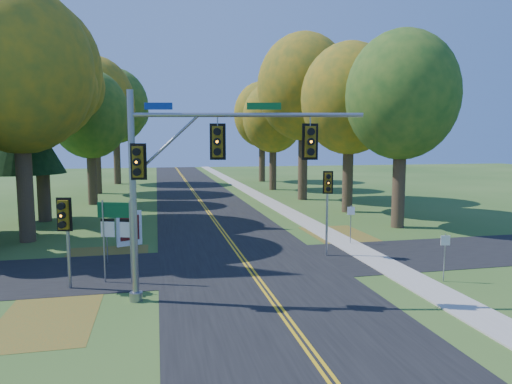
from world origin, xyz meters
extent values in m
plane|color=#2A4F1C|center=(0.00, 0.00, 0.00)|extent=(160.00, 160.00, 0.00)
cube|color=black|center=(0.00, 0.00, 0.01)|extent=(8.00, 160.00, 0.02)
cube|color=black|center=(0.00, 2.00, 0.01)|extent=(60.00, 6.00, 0.02)
cube|color=gold|center=(-0.10, 0.00, 0.03)|extent=(0.10, 160.00, 0.01)
cube|color=gold|center=(0.10, 0.00, 0.03)|extent=(0.10, 160.00, 0.01)
cube|color=#9E998E|center=(6.20, 0.00, 0.03)|extent=(1.60, 160.00, 0.06)
cube|color=brown|center=(-6.50, 4.00, 0.01)|extent=(4.00, 6.00, 0.00)
cube|color=brown|center=(6.80, 6.00, 0.01)|extent=(3.50, 8.00, 0.00)
cube|color=brown|center=(-7.50, -3.00, 0.01)|extent=(3.00, 5.00, 0.00)
cylinder|color=#38281C|center=(-11.20, 9.30, 3.38)|extent=(0.86, 0.86, 6.75)
ellipsoid|color=#AA7B16|center=(-11.20, 9.30, 9.55)|extent=(8.00, 8.00, 9.20)
sphere|color=#AA7B16|center=(-9.60, 10.50, 8.75)|extent=(4.80, 4.80, 4.80)
cylinder|color=#38281C|center=(11.50, 8.70, 3.04)|extent=(0.83, 0.83, 6.08)
ellipsoid|color=#546B21|center=(11.50, 8.70, 8.60)|extent=(7.20, 7.20, 8.28)
sphere|color=#546B21|center=(12.94, 9.78, 7.88)|extent=(4.32, 4.32, 4.32)
sphere|color=#546B21|center=(10.24, 7.98, 9.32)|extent=(3.96, 3.96, 3.96)
cylinder|color=#38281C|center=(-11.80, 16.20, 3.71)|extent=(0.89, 0.89, 7.42)
ellipsoid|color=#AA7B16|center=(-11.80, 16.20, 10.43)|extent=(8.60, 8.60, 9.89)
sphere|color=#AA7B16|center=(-10.08, 17.49, 9.57)|extent=(5.16, 5.16, 5.16)
sphere|color=#AA7B16|center=(-13.30, 15.34, 11.29)|extent=(4.73, 4.73, 4.73)
cylinder|color=#38281C|center=(10.90, 15.50, 3.15)|extent=(0.84, 0.84, 6.30)
ellipsoid|color=#AA7B16|center=(10.90, 15.50, 8.96)|extent=(7.60, 7.60, 8.74)
sphere|color=#AA7B16|center=(12.42, 16.64, 8.20)|extent=(4.56, 4.56, 4.56)
sphere|color=#AA7B16|center=(9.57, 14.74, 9.72)|extent=(4.18, 4.18, 4.18)
cylinder|color=#38281C|center=(-9.60, 24.40, 2.81)|extent=(0.81, 0.81, 5.62)
ellipsoid|color=#546B21|center=(-9.60, 24.40, 8.00)|extent=(6.80, 6.80, 7.82)
sphere|color=#546B21|center=(-8.24, 25.42, 7.33)|extent=(4.08, 4.08, 4.08)
sphere|color=#546B21|center=(-10.79, 23.72, 8.69)|extent=(3.74, 3.74, 3.74)
cylinder|color=#38281C|center=(9.80, 23.60, 3.83)|extent=(0.90, 0.90, 7.65)
ellipsoid|color=#AA7B16|center=(9.80, 23.60, 10.73)|extent=(8.80, 8.80, 10.12)
sphere|color=#AA7B16|center=(11.56, 24.92, 9.85)|extent=(5.28, 5.28, 5.28)
sphere|color=#AA7B16|center=(8.26, 22.72, 11.61)|extent=(4.84, 4.84, 4.84)
cylinder|color=#38281C|center=(-10.20, 33.10, 3.49)|extent=(0.87, 0.87, 6.98)
ellipsoid|color=#AA7B16|center=(-10.20, 33.10, 9.85)|extent=(8.20, 8.20, 9.43)
sphere|color=#AA7B16|center=(-8.56, 34.33, 9.03)|extent=(4.92, 4.92, 4.92)
sphere|color=#AA7B16|center=(-11.63, 32.28, 10.67)|extent=(4.51, 4.51, 4.51)
cylinder|color=#38281C|center=(9.20, 32.80, 2.93)|extent=(0.82, 0.82, 5.85)
ellipsoid|color=#AA7B16|center=(9.20, 32.80, 8.30)|extent=(7.00, 7.00, 8.05)
sphere|color=#AA7B16|center=(10.60, 33.85, 7.60)|extent=(4.20, 4.20, 4.20)
sphere|color=#AA7B16|center=(7.97, 32.10, 9.00)|extent=(3.85, 3.85, 3.85)
cylinder|color=#38281C|center=(-9.00, 44.00, 3.60)|extent=(0.88, 0.88, 7.20)
ellipsoid|color=#546B21|center=(-9.00, 44.00, 10.14)|extent=(8.40, 8.40, 9.66)
sphere|color=#546B21|center=(-7.32, 45.26, 9.30)|extent=(5.04, 5.04, 5.04)
sphere|color=#546B21|center=(-10.47, 43.16, 10.98)|extent=(4.62, 4.62, 4.62)
cylinder|color=#38281C|center=(10.40, 43.50, 3.26)|extent=(0.85, 0.85, 6.53)
ellipsoid|color=#AA7B16|center=(10.40, 43.50, 9.26)|extent=(7.80, 7.80, 8.97)
sphere|color=#AA7B16|center=(11.96, 44.67, 8.47)|extent=(4.68, 4.68, 4.68)
sphere|color=#AA7B16|center=(9.04, 42.72, 10.04)|extent=(4.29, 4.29, 4.29)
cylinder|color=#38281C|center=(-13.00, 16.00, 1.71)|extent=(0.50, 0.50, 3.42)
cone|color=black|center=(-13.00, 16.00, 6.15)|extent=(5.60, 5.60, 5.45)
cone|color=black|center=(-13.00, 16.00, 10.04)|extent=(4.57, 4.57, 5.45)
cone|color=black|center=(-13.00, 16.00, 13.94)|extent=(3.55, 3.55, 5.45)
cylinder|color=gray|center=(-4.78, -1.97, 3.71)|extent=(0.23, 0.23, 7.43)
cylinder|color=gray|center=(-4.78, -1.97, 0.16)|extent=(0.47, 0.47, 0.32)
cylinder|color=gray|center=(-0.89, -2.79, 6.58)|extent=(7.82, 1.79, 0.15)
cylinder|color=gray|center=(-3.64, -2.21, 5.52)|extent=(2.37, 0.59, 2.19)
cylinder|color=gray|center=(-1.88, -2.58, 6.39)|extent=(0.04, 0.04, 0.38)
cube|color=#72590C|center=(-1.88, -2.58, 5.66)|extent=(0.42, 0.39, 1.06)
cube|color=black|center=(-1.88, -2.58, 5.66)|extent=(0.55, 0.14, 1.25)
sphere|color=orange|center=(-1.93, -2.82, 5.66)|extent=(0.19, 0.19, 0.19)
cylinder|color=black|center=(-1.93, -2.82, 6.00)|extent=(0.28, 0.22, 0.25)
cylinder|color=black|center=(-1.93, -2.82, 5.66)|extent=(0.28, 0.22, 0.25)
cylinder|color=black|center=(-1.93, -2.82, 5.33)|extent=(0.28, 0.22, 0.25)
cylinder|color=gray|center=(1.24, -3.24, 6.39)|extent=(0.04, 0.04, 0.38)
cube|color=#72590C|center=(1.24, -3.24, 5.66)|extent=(0.42, 0.39, 1.06)
cube|color=black|center=(1.24, -3.24, 5.66)|extent=(0.55, 0.14, 1.25)
sphere|color=orange|center=(1.19, -3.48, 5.66)|extent=(0.19, 0.19, 0.19)
cylinder|color=black|center=(1.19, -3.48, 6.00)|extent=(0.28, 0.22, 0.25)
cylinder|color=black|center=(1.19, -3.48, 5.66)|extent=(0.28, 0.22, 0.25)
cylinder|color=black|center=(1.19, -3.48, 5.33)|extent=(0.28, 0.22, 0.25)
cube|color=#72590C|center=(-4.56, -2.18, 4.99)|extent=(0.42, 0.39, 1.06)
cube|color=black|center=(-4.56, -2.18, 4.99)|extent=(0.55, 0.14, 1.25)
sphere|color=orange|center=(-4.61, -2.42, 4.99)|extent=(0.19, 0.19, 0.19)
cylinder|color=black|center=(-4.61, -2.42, 5.33)|extent=(0.28, 0.22, 0.25)
cylinder|color=black|center=(-4.61, -2.42, 4.99)|extent=(0.28, 0.22, 0.25)
cylinder|color=black|center=(-4.61, -2.42, 4.65)|extent=(0.28, 0.22, 0.25)
cube|color=navy|center=(-3.85, -2.17, 6.87)|extent=(0.94, 0.24, 0.23)
cube|color=#0C5926|center=(-0.32, -2.91, 6.87)|extent=(1.15, 0.28, 0.23)
cylinder|color=#93969B|center=(4.20, 2.66, 2.08)|extent=(0.11, 0.11, 4.15)
cube|color=#72590C|center=(4.14, 2.45, 3.68)|extent=(0.39, 0.36, 0.94)
cube|color=black|center=(4.14, 2.45, 3.68)|extent=(0.48, 0.16, 1.11)
sphere|color=orange|center=(4.09, 2.25, 3.68)|extent=(0.17, 0.17, 0.17)
cylinder|color=black|center=(4.09, 2.25, 3.98)|extent=(0.26, 0.21, 0.23)
cylinder|color=black|center=(4.09, 2.25, 3.68)|extent=(0.26, 0.21, 0.23)
cylinder|color=black|center=(4.09, 2.25, 3.38)|extent=(0.26, 0.21, 0.23)
cylinder|color=gray|center=(-7.34, 0.00, 1.74)|extent=(0.13, 0.13, 3.49)
cube|color=#72590C|center=(-7.39, -0.24, 2.94)|extent=(0.43, 0.39, 1.09)
cube|color=black|center=(-7.39, -0.24, 2.94)|extent=(0.56, 0.14, 1.29)
sphere|color=orange|center=(-7.44, -0.48, 2.94)|extent=(0.20, 0.20, 0.20)
cylinder|color=black|center=(-7.44, -0.48, 3.29)|extent=(0.29, 0.22, 0.26)
cylinder|color=black|center=(-7.44, -0.48, 2.94)|extent=(0.29, 0.22, 0.26)
cylinder|color=black|center=(-7.44, -0.48, 2.60)|extent=(0.29, 0.22, 0.26)
cylinder|color=gray|center=(-6.10, 0.49, 1.68)|extent=(0.07, 0.07, 3.35)
cylinder|color=gray|center=(-5.04, 0.13, 1.68)|extent=(0.07, 0.07, 3.35)
cube|color=#0B5027|center=(-5.56, 0.34, 2.96)|extent=(1.50, 0.55, 0.61)
cube|color=silver|center=(-5.56, 0.34, 2.96)|extent=(1.27, 0.44, 0.09)
cube|color=silver|center=(-5.93, 0.47, 2.18)|extent=(0.54, 0.22, 0.61)
cube|color=black|center=(-5.93, 0.47, 2.55)|extent=(0.53, 0.19, 0.11)
cube|color=silver|center=(-5.18, 0.22, 2.18)|extent=(0.54, 0.22, 0.61)
cube|color=black|center=(-5.18, 0.22, 2.55)|extent=(0.53, 0.19, 0.11)
cube|color=white|center=(-5.50, 7.00, 0.95)|extent=(1.34, 0.68, 1.89)
cube|color=maroon|center=(-5.46, 6.90, 1.00)|extent=(0.98, 0.41, 1.37)
cube|color=white|center=(-5.99, 6.81, 0.16)|extent=(0.11, 0.11, 0.32)
cube|color=white|center=(-5.01, 7.19, 0.16)|extent=(0.11, 0.11, 0.32)
cylinder|color=gray|center=(6.43, 4.79, 1.08)|extent=(0.05, 0.05, 2.16)
cube|color=white|center=(6.42, 4.77, 1.86)|extent=(0.41, 0.10, 0.44)
cylinder|color=gray|center=(7.34, -2.31, 0.99)|extent=(0.04, 0.04, 1.98)
cube|color=silver|center=(7.34, -2.33, 1.71)|extent=(0.38, 0.10, 0.40)
cylinder|color=gray|center=(-6.30, 3.54, 1.01)|extent=(0.05, 0.05, 2.01)
cube|color=silver|center=(-6.31, 3.52, 1.74)|extent=(0.38, 0.14, 0.41)
camera|label=1|loc=(-3.96, -18.28, 5.71)|focal=32.00mm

